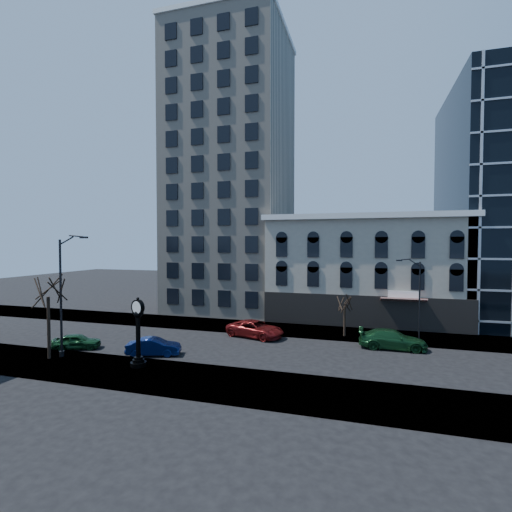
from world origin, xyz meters
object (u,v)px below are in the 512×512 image
(car_near_a, at_px, (77,341))
(car_near_b, at_px, (154,347))
(street_clock, at_px, (138,335))
(street_lamp_near, at_px, (69,263))

(car_near_a, height_order, car_near_b, car_near_b)
(street_clock, distance_m, car_near_a, 8.65)
(street_lamp_near, bearing_deg, street_clock, -22.20)
(street_lamp_near, xyz_separation_m, car_near_b, (6.01, 2.52, -6.93))
(street_lamp_near, xyz_separation_m, car_near_a, (-1.42, 2.19, -6.97))
(street_lamp_near, height_order, car_near_b, street_lamp_near)
(street_lamp_near, distance_m, car_near_a, 7.45)
(street_clock, bearing_deg, car_near_a, 177.81)
(street_clock, bearing_deg, car_near_b, 117.55)
(street_lamp_near, bearing_deg, car_near_a, 105.06)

